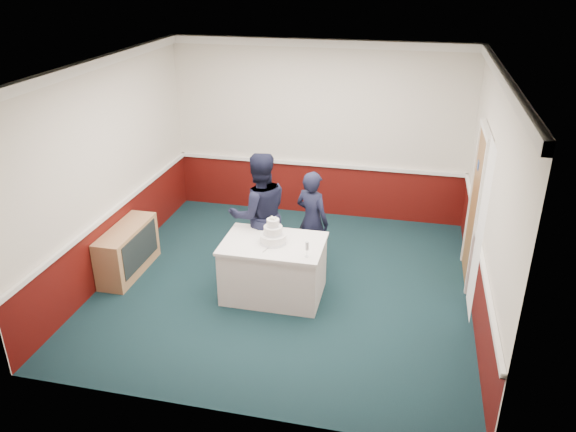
% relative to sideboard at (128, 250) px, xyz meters
% --- Properties ---
extents(ground, '(5.00, 5.00, 0.00)m').
position_rel_sideboard_xyz_m(ground, '(2.28, 0.16, -0.35)').
color(ground, '#142C31').
rests_on(ground, ground).
extents(room_shell, '(5.00, 5.00, 3.00)m').
position_rel_sideboard_xyz_m(room_shell, '(2.36, 0.77, 1.62)').
color(room_shell, silver).
rests_on(room_shell, ground).
extents(sideboard, '(0.41, 1.20, 0.70)m').
position_rel_sideboard_xyz_m(sideboard, '(0.00, 0.00, 0.00)').
color(sideboard, '#A77651').
rests_on(sideboard, ground).
extents(cake_table, '(1.32, 0.92, 0.79)m').
position_rel_sideboard_xyz_m(cake_table, '(2.18, -0.12, 0.05)').
color(cake_table, white).
rests_on(cake_table, ground).
extents(wedding_cake, '(0.35, 0.35, 0.36)m').
position_rel_sideboard_xyz_m(wedding_cake, '(2.18, -0.12, 0.55)').
color(wedding_cake, white).
rests_on(wedding_cake, cake_table).
extents(cake_knife, '(0.07, 0.22, 0.00)m').
position_rel_sideboard_xyz_m(cake_knife, '(2.15, -0.32, 0.44)').
color(cake_knife, silver).
rests_on(cake_knife, cake_table).
extents(champagne_flute, '(0.05, 0.05, 0.21)m').
position_rel_sideboard_xyz_m(champagne_flute, '(2.68, -0.40, 0.58)').
color(champagne_flute, silver).
rests_on(champagne_flute, cake_table).
extents(person_man, '(1.09, 1.01, 1.80)m').
position_rel_sideboard_xyz_m(person_man, '(1.84, 0.46, 0.55)').
color(person_man, black).
rests_on(person_man, ground).
extents(person_woman, '(0.64, 0.56, 1.48)m').
position_rel_sideboard_xyz_m(person_woman, '(2.53, 0.75, 0.39)').
color(person_woman, black).
rests_on(person_woman, ground).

